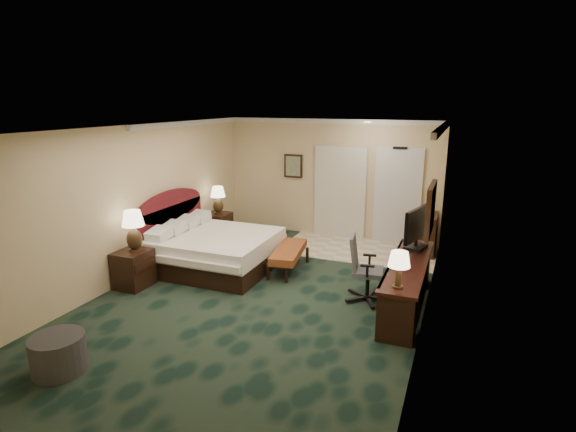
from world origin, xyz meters
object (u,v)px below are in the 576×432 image
at_px(lamp_near, 134,231).
at_px(tv, 417,228).
at_px(nightstand_far, 218,227).
at_px(desk, 407,285).
at_px(bed, 217,251).
at_px(lamp_far, 218,200).
at_px(minibar, 425,234).
at_px(nightstand_near, 133,269).
at_px(bed_bench, 289,259).
at_px(ottoman, 58,354).
at_px(desk_chair, 368,269).

distance_m(lamp_near, tv, 4.71).
relative_size(nightstand_far, desk, 0.25).
relative_size(nightstand_far, lamp_near, 0.91).
bearing_deg(tv, bed, -158.09).
xyz_separation_m(lamp_far, minibar, (4.43, 0.79, -0.52)).
bearing_deg(nightstand_far, bed, -60.31).
relative_size(nightstand_near, tv, 0.71).
bearing_deg(bed_bench, nightstand_far, 143.11).
relative_size(nightstand_near, desk, 0.26).
distance_m(lamp_near, bed_bench, 2.80).
xyz_separation_m(bed, lamp_near, (-0.84, -1.25, 0.65)).
distance_m(bed, tv, 3.68).
distance_m(bed_bench, tv, 2.42).
distance_m(bed, minibar, 4.28).
bearing_deg(desk, nightstand_near, -168.38).
xyz_separation_m(ottoman, minibar, (3.59, 5.97, 0.20)).
bearing_deg(ottoman, lamp_far, 99.25).
distance_m(bed_bench, desk_chair, 1.82).
relative_size(bed, bed_bench, 1.59).
relative_size(bed, ottoman, 3.35).
xyz_separation_m(bed, bed_bench, (1.32, 0.36, -0.11)).
xyz_separation_m(bed_bench, desk, (2.25, -0.75, 0.14)).
xyz_separation_m(ottoman, desk, (3.57, 3.25, 0.14)).
distance_m(desk_chair, minibar, 2.77).
distance_m(nightstand_near, nightstand_far, 2.83).
bearing_deg(lamp_far, nightstand_far, -156.06).
bearing_deg(lamp_near, nightstand_far, 90.64).
distance_m(desk, desk_chair, 0.63).
relative_size(bed_bench, ottoman, 2.11).
relative_size(lamp_far, desk, 0.25).
bearing_deg(desk, bed_bench, 161.60).
bearing_deg(lamp_near, lamp_far, 90.09).
relative_size(desk, minibar, 2.96).
relative_size(nightstand_far, tv, 0.71).
bearing_deg(bed, desk_chair, -7.03).
relative_size(nightstand_far, minibar, 0.75).
distance_m(bed, lamp_near, 1.64).
distance_m(nightstand_far, minibar, 4.53).
bearing_deg(lamp_far, ottoman, -80.75).
distance_m(ottoman, desk, 4.83).
xyz_separation_m(desk, desk_chair, (-0.61, 0.03, 0.17)).
bearing_deg(bed, nightstand_near, -123.56).
height_order(nightstand_near, ottoman, nightstand_near).
height_order(bed, ottoman, bed).
height_order(lamp_far, minibar, lamp_far).
bearing_deg(minibar, nightstand_far, -169.77).
xyz_separation_m(lamp_near, desk_chair, (3.80, 0.88, -0.46)).
height_order(nightstand_near, lamp_far, lamp_far).
distance_m(bed_bench, minibar, 3.01).
xyz_separation_m(nightstand_near, desk_chair, (3.83, 0.94, 0.21)).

